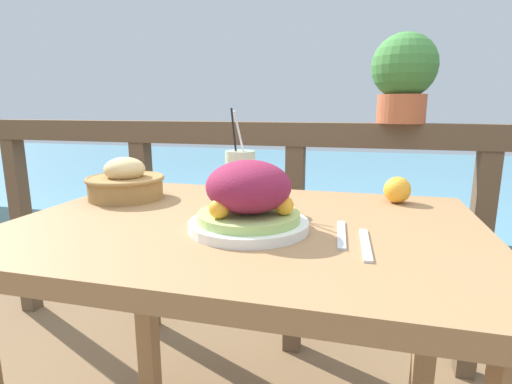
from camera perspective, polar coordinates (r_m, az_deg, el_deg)
name	(u,v)px	position (r m, az deg, el deg)	size (l,w,h in m)	color
patio_table	(246,269)	(0.95, -1.49, -10.95)	(1.04, 0.75, 0.77)	#997047
railing_fence	(295,197)	(1.61, 5.57, -0.71)	(2.80, 0.08, 0.97)	brown
sea_backdrop	(334,191)	(4.14, 11.02, 0.16)	(12.00, 4.00, 0.38)	#568EA8
salad_plate	(249,200)	(0.83, -1.05, -1.17)	(0.25, 0.25, 0.15)	white
drink_glass	(240,179)	(1.01, -2.26, 1.84)	(0.08, 0.08, 0.25)	beige
bread_basket	(126,183)	(1.18, -18.14, 1.30)	(0.22, 0.22, 0.12)	olive
potted_plant	(404,75)	(1.56, 20.35, 15.44)	(0.23, 0.23, 0.31)	#B75B38
fork	(341,234)	(0.83, 12.11, -5.91)	(0.03, 0.18, 0.00)	silver
knife	(365,244)	(0.78, 15.37, -7.19)	(0.02, 0.18, 0.00)	silver
orange_near_basket	(397,190)	(1.14, 19.53, 0.29)	(0.07, 0.07, 0.07)	#F9A328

